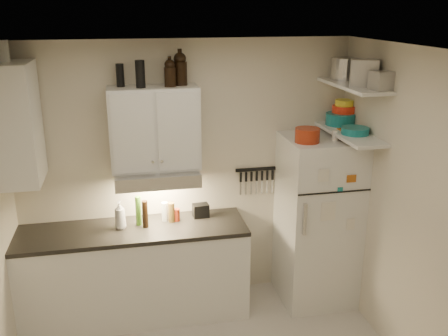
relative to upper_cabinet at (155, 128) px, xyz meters
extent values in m
cube|color=silver|center=(0.30, -1.33, 0.78)|extent=(3.20, 3.00, 0.02)
cube|color=beige|center=(0.30, 0.18, -0.53)|extent=(3.20, 0.02, 2.60)
cube|color=beige|center=(1.91, -1.33, -0.53)|extent=(0.02, 3.00, 2.60)
cube|color=white|center=(-0.25, -0.14, -1.39)|extent=(2.10, 0.60, 0.88)
cube|color=black|center=(-0.25, -0.14, -0.93)|extent=(2.10, 0.62, 0.04)
cube|color=white|center=(0.00, 0.00, 0.00)|extent=(0.80, 0.33, 0.75)
cube|color=white|center=(-1.14, -0.14, 0.12)|extent=(0.33, 0.55, 1.00)
cube|color=silver|center=(0.00, -0.06, -0.44)|extent=(0.76, 0.46, 0.12)
cube|color=white|center=(1.55, -0.18, -0.98)|extent=(0.70, 0.68, 1.70)
cube|color=white|center=(1.75, -0.31, 0.38)|extent=(0.30, 0.95, 0.03)
cube|color=white|center=(1.75, -0.31, -0.07)|extent=(0.30, 0.95, 0.03)
cube|color=black|center=(1.00, 0.15, -0.51)|extent=(0.42, 0.02, 0.03)
cylinder|color=#9C2B12|center=(1.35, -0.30, -0.06)|extent=(0.29, 0.29, 0.13)
cube|color=#B45A16|center=(1.80, -0.29, -0.08)|extent=(0.23, 0.28, 0.08)
cylinder|color=silver|center=(1.62, -0.30, -0.08)|extent=(0.06, 0.06, 0.10)
cylinder|color=silver|center=(1.81, -0.01, 0.49)|extent=(0.31, 0.31, 0.20)
cube|color=#AAAAAD|center=(1.78, -0.43, 0.50)|extent=(0.29, 0.28, 0.23)
cube|color=#AAAAAD|center=(1.82, -0.67, 0.47)|extent=(0.17, 0.17, 0.15)
cylinder|color=#177C82|center=(1.79, -0.01, 0.01)|extent=(0.28, 0.28, 0.11)
cylinder|color=red|center=(1.83, 0.01, 0.10)|extent=(0.23, 0.23, 0.07)
cylinder|color=yellow|center=(1.83, 0.01, 0.16)|extent=(0.18, 0.18, 0.06)
cylinder|color=#177C82|center=(1.77, -0.39, -0.02)|extent=(0.27, 0.27, 0.06)
cylinder|color=black|center=(-0.10, -0.05, 0.49)|extent=(0.10, 0.10, 0.24)
cylinder|color=black|center=(-0.27, 0.05, 0.47)|extent=(0.07, 0.07, 0.20)
cylinder|color=silver|center=(-1.19, -0.11, 0.71)|extent=(0.14, 0.14, 0.17)
imported|color=white|center=(-0.36, -0.11, -0.76)|extent=(0.15, 0.15, 0.30)
cylinder|color=brown|center=(0.12, -0.06, -0.81)|extent=(0.08, 0.08, 0.19)
cylinder|color=#3E701C|center=(-0.19, -0.06, -0.76)|extent=(0.06, 0.06, 0.28)
cylinder|color=black|center=(-0.13, -0.13, -0.77)|extent=(0.07, 0.07, 0.26)
cylinder|color=silver|center=(0.06, -0.01, -0.81)|extent=(0.08, 0.08, 0.18)
cylinder|color=#9C2B12|center=(0.17, -0.04, -0.84)|extent=(0.07, 0.07, 0.12)
cube|color=black|center=(0.41, 0.00, -0.84)|extent=(0.16, 0.12, 0.13)
camera|label=1|loc=(-0.28, -4.42, 1.05)|focal=40.00mm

